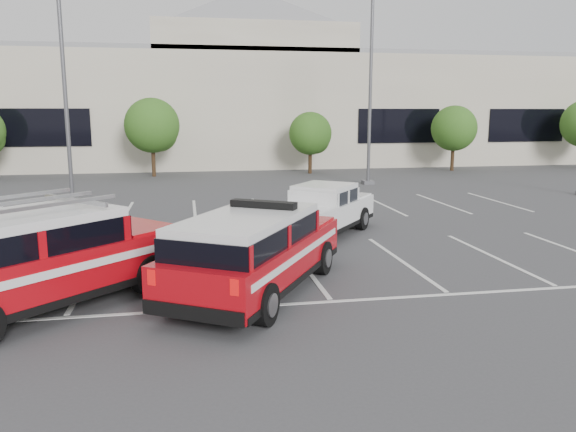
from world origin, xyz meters
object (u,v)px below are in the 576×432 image
(tree_mid_left, at_px, (154,127))
(white_pickup, at_px, (319,217))
(tree_mid_right, at_px, (311,135))
(fire_chief_suv, at_px, (255,257))
(ladder_suv, at_px, (37,267))
(convention_building, at_px, (225,102))
(light_pole_left, at_px, (64,83))
(light_pole_mid, at_px, (370,89))
(tree_right, at_px, (455,130))

(tree_mid_left, distance_m, white_pickup, 19.77)
(tree_mid_right, relative_size, fire_chief_suv, 0.67)
(tree_mid_left, distance_m, tree_mid_right, 10.01)
(tree_mid_left, bearing_deg, ladder_suv, -92.54)
(ladder_suv, bearing_deg, tree_mid_right, 111.77)
(tree_mid_right, bearing_deg, fire_chief_suv, -105.40)
(convention_building, xyz_separation_m, tree_mid_left, (-5.09, -9.82, -1.68))
(light_pole_left, relative_size, light_pole_mid, 1.00)
(ladder_suv, bearing_deg, light_pole_left, 144.26)
(tree_mid_right, bearing_deg, tree_mid_left, 180.00)
(convention_building, distance_m, white_pickup, 28.77)
(tree_mid_left, xyz_separation_m, tree_mid_right, (10.00, -0.00, -0.54))
(tree_mid_left, distance_m, fire_chief_suv, 24.33)
(tree_mid_left, height_order, tree_right, tree_mid_left)
(light_pole_left, bearing_deg, fire_chief_suv, -65.07)
(tree_mid_right, relative_size, light_pole_mid, 0.39)
(convention_building, distance_m, tree_mid_right, 11.20)
(tree_right, xyz_separation_m, white_pickup, (-13.89, -18.65, -2.11))
(tree_mid_left, xyz_separation_m, fire_chief_suv, (3.39, -23.99, -2.22))
(tree_right, height_order, light_pole_left, light_pole_left)
(tree_mid_left, bearing_deg, fire_chief_suv, -81.96)
(convention_building, distance_m, tree_right, 17.96)
(tree_mid_right, bearing_deg, tree_right, 0.00)
(light_pole_mid, bearing_deg, light_pole_left, -165.07)
(convention_building, bearing_deg, light_pole_mid, -66.74)
(tree_right, height_order, white_pickup, tree_right)
(convention_building, xyz_separation_m, ladder_suv, (-6.17, -34.15, -3.80))
(light_pole_left, height_order, ladder_suv, light_pole_left)
(light_pole_mid, distance_m, fire_chief_suv, 20.34)
(convention_building, bearing_deg, light_pole_left, -112.39)
(light_pole_left, bearing_deg, ladder_suv, -81.99)
(convention_building, height_order, tree_mid_right, convention_building)
(light_pole_left, distance_m, ladder_suv, 15.05)
(tree_right, height_order, ladder_suv, tree_right)
(light_pole_mid, xyz_separation_m, white_pickup, (-5.80, -12.60, -4.53))
(light_pole_mid, xyz_separation_m, fire_chief_suv, (-8.52, -17.95, -4.36))
(tree_right, xyz_separation_m, fire_chief_suv, (-16.61, -23.99, -1.95))
(light_pole_left, distance_m, white_pickup, 13.38)
(light_pole_mid, bearing_deg, convention_building, 113.26)
(tree_mid_right, height_order, light_pole_left, light_pole_left)
(fire_chief_suv, xyz_separation_m, white_pickup, (2.72, 5.34, -0.16))
(convention_building, relative_size, ladder_suv, 10.33)
(convention_building, distance_m, ladder_suv, 34.91)
(tree_right, bearing_deg, fire_chief_suv, -124.70)
(light_pole_left, xyz_separation_m, fire_chief_suv, (6.48, -13.95, -4.36))
(tree_mid_right, distance_m, ladder_suv, 26.79)
(white_pickup, bearing_deg, light_pole_left, 174.45)
(fire_chief_suv, height_order, ladder_suv, ladder_suv)
(convention_building, xyz_separation_m, tree_right, (14.91, -9.82, -1.95))
(tree_mid_left, relative_size, light_pole_mid, 0.47)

